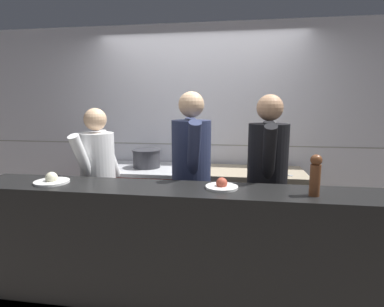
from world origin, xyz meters
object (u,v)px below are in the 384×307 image
at_px(oven_range, 146,205).
at_px(chef_sous, 191,177).
at_px(chefs_knife, 272,172).
at_px(chef_head_cook, 98,182).
at_px(plated_dish_main, 52,180).
at_px(plated_dish_appetiser, 222,186).
at_px(stock_pot, 147,158).
at_px(chef_line, 267,181).
at_px(pepper_mill, 315,174).

bearing_deg(oven_range, chef_sous, -44.25).
xyz_separation_m(chefs_knife, chef_head_cook, (-1.72, -0.55, -0.03)).
relative_size(plated_dish_main, plated_dish_appetiser, 1.11).
height_order(plated_dish_main, chef_head_cook, chef_head_cook).
relative_size(stock_pot, plated_dish_main, 1.23).
height_order(plated_dish_appetiser, chef_head_cook, chef_head_cook).
bearing_deg(chef_line, chef_head_cook, -176.43).
relative_size(pepper_mill, chef_sous, 0.17).
height_order(chefs_knife, chef_head_cook, chef_head_cook).
bearing_deg(chef_head_cook, plated_dish_appetiser, -9.73).
relative_size(plated_dish_appetiser, pepper_mill, 0.84).
bearing_deg(oven_range, plated_dish_main, -109.03).
height_order(chefs_knife, chef_sous, chef_sous).
distance_m(chefs_knife, chef_line, 0.56).
xyz_separation_m(stock_pot, chef_sous, (0.63, -0.63, -0.05)).
height_order(plated_dish_main, chef_line, chef_line).
bearing_deg(plated_dish_appetiser, stock_pot, 129.67).
distance_m(chefs_knife, plated_dish_appetiser, 1.15).
xyz_separation_m(chef_head_cook, chef_sous, (0.92, 0.00, 0.08)).
bearing_deg(chef_line, pepper_mill, -62.34).
bearing_deg(chefs_knife, stock_pot, 176.61).
bearing_deg(chef_sous, chef_head_cook, 166.05).
distance_m(oven_range, chefs_knife, 1.52).
bearing_deg(plated_dish_main, chef_line, 17.21).
xyz_separation_m(stock_pot, plated_dish_appetiser, (0.93, -1.12, 0.02)).
relative_size(chefs_knife, chef_head_cook, 0.21).
bearing_deg(oven_range, chef_line, -25.31).
bearing_deg(stock_pot, chef_head_cook, -114.97).
relative_size(plated_dish_appetiser, chef_line, 0.14).
bearing_deg(plated_dish_appetiser, chef_head_cook, 158.36).
relative_size(stock_pot, plated_dish_appetiser, 1.36).
bearing_deg(oven_range, chef_head_cook, -113.13).
height_order(chef_head_cook, chef_sous, chef_sous).
xyz_separation_m(oven_range, stock_pot, (0.02, 0.00, 0.57)).
xyz_separation_m(plated_dish_main, plated_dish_appetiser, (1.36, 0.05, -0.00)).
bearing_deg(chef_sous, pepper_mill, -45.53).
xyz_separation_m(oven_range, chef_line, (1.34, -0.63, 0.51)).
height_order(plated_dish_appetiser, pepper_mill, pepper_mill).
distance_m(chefs_knife, chef_head_cook, 1.80).
relative_size(oven_range, chef_line, 0.70).
distance_m(stock_pot, chef_sous, 0.89).
height_order(plated_dish_appetiser, chef_line, chef_line).
bearing_deg(chefs_knife, oven_range, 176.72).
bearing_deg(chef_line, plated_dish_appetiser, -124.34).
xyz_separation_m(plated_dish_appetiser, pepper_mill, (0.64, -0.09, 0.13)).
height_order(chefs_knife, chef_line, chef_line).
bearing_deg(chef_sous, plated_dish_appetiser, -71.96).
height_order(plated_dish_main, plated_dish_appetiser, plated_dish_main).
bearing_deg(plated_dish_appetiser, chef_sous, 122.09).
height_order(stock_pot, plated_dish_main, stock_pot).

